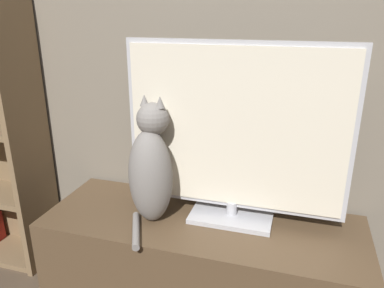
# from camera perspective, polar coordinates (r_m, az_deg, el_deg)

# --- Properties ---
(wall_back) EXTENTS (4.80, 0.05, 2.60)m
(wall_back) POSITION_cam_1_polar(r_m,az_deg,el_deg) (1.63, 4.52, 19.84)
(wall_back) COLOR #756B5B
(wall_back) RESTS_ON ground_plane
(tv_stand) EXTENTS (1.33, 0.48, 0.47)m
(tv_stand) POSITION_cam_1_polar(r_m,az_deg,el_deg) (1.72, 1.37, -18.31)
(tv_stand) COLOR brown
(tv_stand) RESTS_ON ground_plane
(tv) EXTENTS (0.88, 0.20, 0.73)m
(tv) POSITION_cam_1_polar(r_m,az_deg,el_deg) (1.47, 6.55, 1.32)
(tv) COLOR #B7B7BC
(tv) RESTS_ON tv_stand
(cat) EXTENTS (0.21, 0.33, 0.52)m
(cat) POSITION_cam_1_polar(r_m,az_deg,el_deg) (1.51, -6.22, -3.78)
(cat) COLOR gray
(cat) RESTS_ON tv_stand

